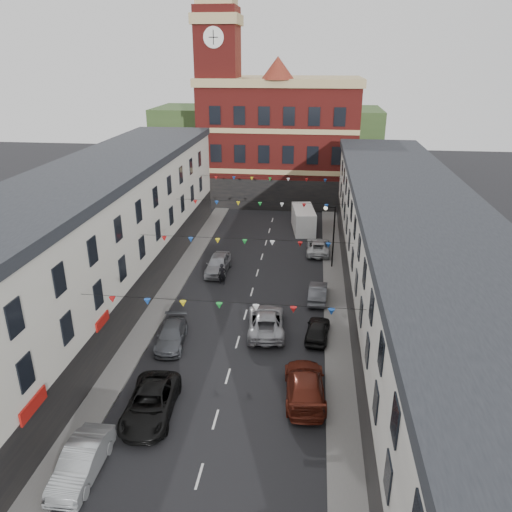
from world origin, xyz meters
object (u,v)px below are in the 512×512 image
at_px(car_left_c, 151,403).
at_px(white_van, 303,220).
at_px(car_left_d, 172,335).
at_px(moving_car, 266,321).
at_px(car_right_c, 305,385).
at_px(car_right_e, 318,293).
at_px(car_right_f, 318,246).
at_px(street_lamp, 331,228).
at_px(car_left_e, 218,264).
at_px(car_left_b, 82,462).
at_px(pedestrian, 222,274).
at_px(car_right_d, 318,330).

distance_m(car_left_c, white_van, 33.46).
height_order(car_left_d, moving_car, moving_car).
relative_size(car_left_c, car_right_c, 0.98).
height_order(car_left_c, car_right_e, car_left_c).
bearing_deg(car_left_c, car_right_e, 55.15).
height_order(car_right_c, car_right_f, car_right_c).
xyz_separation_m(street_lamp, moving_car, (-4.75, -12.20, -3.12)).
bearing_deg(car_left_e, white_van, 60.94).
height_order(car_left_b, moving_car, moving_car).
xyz_separation_m(car_left_c, car_right_e, (9.10, 15.16, -0.09)).
relative_size(car_left_c, pedestrian, 2.91).
height_order(car_left_b, car_right_c, car_right_c).
distance_m(street_lamp, car_right_c, 19.79).
xyz_separation_m(car_right_f, moving_car, (-3.70, -15.93, 0.09)).
xyz_separation_m(street_lamp, car_left_d, (-11.03, -14.68, -3.24)).
relative_size(car_left_b, white_van, 0.80).
bearing_deg(white_van, car_left_d, -115.91).
distance_m(street_lamp, car_right_f, 5.04).
bearing_deg(car_right_e, car_left_c, 61.72).
distance_m(car_right_c, white_van, 30.10).
relative_size(car_right_f, moving_car, 0.88).
bearing_deg(car_right_f, car_left_e, 32.88).
relative_size(car_left_b, car_left_e, 0.96).
bearing_deg(car_left_b, car_right_d, 51.03).
bearing_deg(car_left_c, street_lamp, 61.37).
relative_size(car_right_e, car_right_f, 0.83).
height_order(car_left_b, pedestrian, pedestrian).
bearing_deg(car_right_e, pedestrian, -11.56).
height_order(car_left_d, car_right_e, car_right_e).
height_order(white_van, pedestrian, white_van).
bearing_deg(car_right_c, pedestrian, -67.01).
relative_size(car_left_d, car_right_e, 1.12).
relative_size(car_right_e, white_van, 0.71).
distance_m(car_right_f, white_van, 7.11).
relative_size(car_left_d, car_left_e, 0.95).
relative_size(car_left_d, car_right_d, 1.18).
height_order(car_left_e, car_right_c, car_left_e).
distance_m(car_right_f, moving_car, 16.36).
bearing_deg(car_left_c, car_left_e, 86.12).
height_order(car_left_b, white_van, white_van).
distance_m(car_right_e, car_right_f, 10.58).
bearing_deg(car_right_e, street_lamp, -96.03).
xyz_separation_m(car_left_e, moving_car, (5.40, -9.97, -0.04)).
bearing_deg(car_right_d, car_left_b, 56.79).
height_order(car_left_e, car_right_f, car_left_e).
relative_size(car_left_c, white_van, 0.95).
relative_size(white_van, pedestrian, 3.06).
distance_m(street_lamp, white_van, 11.27).
relative_size(car_right_c, moving_car, 1.00).
xyz_separation_m(street_lamp, car_left_b, (-12.05, -26.51, -3.14)).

